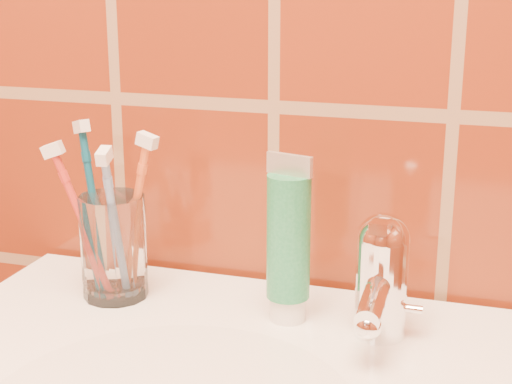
% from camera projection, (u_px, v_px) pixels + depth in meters
% --- Properties ---
extents(glass_tumbler, '(0.07, 0.07, 0.11)m').
position_uv_depth(glass_tumbler, '(114.00, 247.00, 0.81)').
color(glass_tumbler, white).
rests_on(glass_tumbler, pedestal_sink).
extents(toothpaste_tube, '(0.05, 0.04, 0.17)m').
position_uv_depth(toothpaste_tube, '(288.00, 244.00, 0.75)').
color(toothpaste_tube, white).
rests_on(toothpaste_tube, pedestal_sink).
extents(faucet, '(0.05, 0.11, 0.12)m').
position_uv_depth(faucet, '(381.00, 273.00, 0.72)').
color(faucet, white).
rests_on(faucet, pedestal_sink).
extents(toothbrush_0, '(0.04, 0.11, 0.18)m').
position_uv_depth(toothbrush_0, '(115.00, 227.00, 0.78)').
color(toothbrush_0, '#7091C7').
rests_on(toothbrush_0, glass_tumbler).
extents(toothbrush_1, '(0.11, 0.11, 0.20)m').
position_uv_depth(toothbrush_1, '(95.00, 210.00, 0.81)').
color(toothbrush_1, navy).
rests_on(toothbrush_1, glass_tumbler).
extents(toothbrush_2, '(0.09, 0.08, 0.19)m').
position_uv_depth(toothbrush_2, '(134.00, 217.00, 0.80)').
color(toothbrush_2, '#D65A25').
rests_on(toothbrush_2, glass_tumbler).
extents(toothbrush_3, '(0.10, 0.09, 0.17)m').
position_uv_depth(toothbrush_3, '(84.00, 223.00, 0.80)').
color(toothbrush_3, '#B72F27').
rests_on(toothbrush_3, glass_tumbler).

